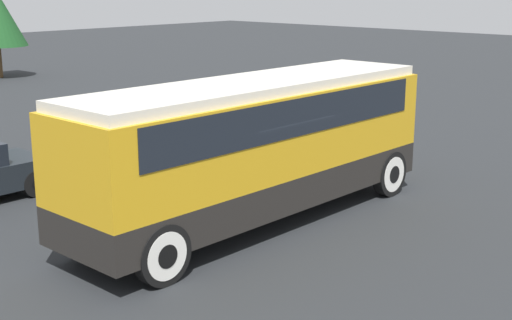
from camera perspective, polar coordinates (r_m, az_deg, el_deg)
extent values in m
plane|color=#26282B|center=(16.49, 0.00, -4.99)|extent=(120.00, 120.00, 0.00)
cube|color=black|center=(16.22, 0.00, -2.04)|extent=(9.65, 2.42, 0.77)
cube|color=gold|center=(15.91, 0.00, 2.41)|extent=(9.65, 2.42, 1.80)
cube|color=black|center=(15.82, 0.00, 3.99)|extent=(8.49, 2.46, 0.81)
cube|color=silver|center=(15.73, 0.00, 6.01)|extent=(9.45, 2.23, 0.22)
cube|color=gold|center=(19.59, 9.32, 3.70)|extent=(0.36, 2.33, 2.06)
cylinder|color=black|center=(18.65, 10.63, -1.07)|extent=(1.18, 0.28, 1.18)
cylinder|color=silver|center=(18.65, 10.63, -1.07)|extent=(0.92, 0.30, 0.92)
cylinder|color=black|center=(18.65, 10.63, -1.07)|extent=(0.45, 0.32, 0.45)
cylinder|color=black|center=(19.86, 5.26, 0.05)|extent=(1.18, 0.28, 1.18)
cylinder|color=silver|center=(19.86, 5.26, 0.05)|extent=(0.92, 0.30, 0.92)
cylinder|color=black|center=(19.86, 5.26, 0.05)|extent=(0.45, 0.32, 0.45)
cylinder|color=black|center=(13.14, -7.50, -7.51)|extent=(1.18, 0.28, 1.18)
cylinder|color=silver|center=(13.14, -7.50, -7.51)|extent=(0.92, 0.30, 0.92)
cylinder|color=black|center=(13.14, -7.50, -7.51)|extent=(0.45, 0.32, 0.45)
cylinder|color=black|center=(14.80, -13.02, -5.24)|extent=(1.18, 0.28, 1.18)
cylinder|color=silver|center=(14.80, -13.02, -5.24)|extent=(0.92, 0.30, 0.92)
cylinder|color=black|center=(14.80, -13.02, -5.24)|extent=(0.45, 0.32, 0.45)
cylinder|color=black|center=(19.18, -17.28, -1.79)|extent=(0.71, 0.22, 0.71)
cylinder|color=black|center=(19.18, -17.28, -1.79)|extent=(0.27, 0.26, 0.27)
cylinder|color=black|center=(20.50, -19.49, -0.95)|extent=(0.71, 0.22, 0.71)
cylinder|color=black|center=(20.50, -19.49, -0.95)|extent=(0.27, 0.26, 0.27)
cube|color=#2D5638|center=(24.50, -3.85, 2.80)|extent=(4.40, 1.83, 0.66)
cube|color=black|center=(24.28, -4.17, 4.02)|extent=(2.29, 1.65, 0.45)
cylinder|color=black|center=(25.18, 0.28, 2.58)|extent=(0.70, 0.22, 0.70)
cylinder|color=black|center=(25.18, 0.28, 2.58)|extent=(0.27, 0.26, 0.27)
cylinder|color=black|center=(26.29, -2.38, 3.07)|extent=(0.70, 0.22, 0.70)
cylinder|color=black|center=(26.29, -2.38, 3.07)|extent=(0.27, 0.26, 0.27)
cylinder|color=black|center=(22.83, -5.51, 1.30)|extent=(0.70, 0.22, 0.70)
cylinder|color=black|center=(22.83, -5.51, 1.30)|extent=(0.27, 0.26, 0.27)
cylinder|color=black|center=(24.05, -8.14, 1.88)|extent=(0.70, 0.22, 0.70)
cylinder|color=black|center=(24.05, -8.14, 1.88)|extent=(0.27, 0.26, 0.27)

